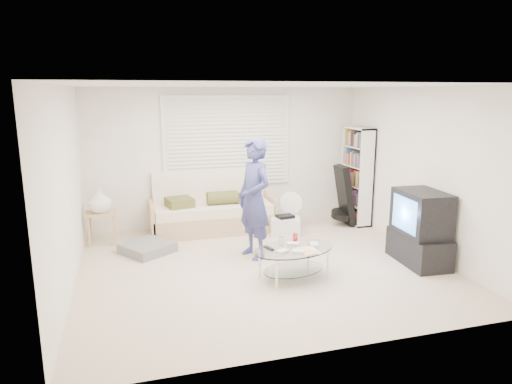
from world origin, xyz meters
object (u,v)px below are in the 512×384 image
object	(u,v)px
bookshelf	(357,176)
coffee_table	(294,254)
tv_unit	(420,229)
futon_sofa	(212,212)

from	to	relation	value
bookshelf	coffee_table	xyz separation A→B (m)	(-2.05, -2.18, -0.55)
tv_unit	futon_sofa	bearing A→B (deg)	137.24
futon_sofa	bookshelf	xyz separation A→B (m)	(2.69, -0.22, 0.55)
futon_sofa	coffee_table	size ratio (longest dim) A/B	1.73
bookshelf	coffee_table	bearing A→B (deg)	-133.21
bookshelf	coffee_table	distance (m)	3.04
futon_sofa	bookshelf	bearing A→B (deg)	-4.68
futon_sofa	bookshelf	distance (m)	2.75
futon_sofa	bookshelf	world-z (taller)	bookshelf
futon_sofa	coffee_table	world-z (taller)	futon_sofa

